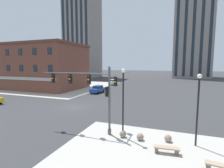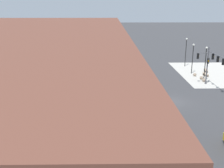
{
  "view_description": "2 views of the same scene",
  "coord_description": "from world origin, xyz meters",
  "px_view_note": "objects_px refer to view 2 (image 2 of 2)",
  "views": [
    {
      "loc": [
        14.08,
        -21.62,
        6.42
      ],
      "look_at": [
        4.0,
        5.67,
        3.04
      ],
      "focal_mm": 27.02,
      "sensor_mm": 36.0,
      "label": 1
    },
    {
      "loc": [
        -36.49,
        8.83,
        13.18
      ],
      "look_at": [
        1.35,
        8.21,
        2.17
      ],
      "focal_mm": 45.04,
      "sensor_mm": 36.0,
      "label": 2
    }
  ],
  "objects_px": {
    "traffic_signal_main": "(210,62)",
    "car_main_northbound_near": "(78,101)",
    "bollard_sphere_curb_b": "(201,78)",
    "street_lamp_corner_far": "(186,49)",
    "bollard_sphere_curb_a": "(204,80)",
    "car_cross_eastbound": "(130,57)",
    "bollard_sphere_curb_c": "(195,75)",
    "bench_near_signal": "(206,74)",
    "street_lamp_corner_near": "(206,60)",
    "street_lamp_mid_sidewalk": "(193,55)",
    "bench_mid_block": "(206,70)"
  },
  "relations": [
    {
      "from": "car_main_northbound_near",
      "to": "car_cross_eastbound",
      "type": "distance_m",
      "value": 31.82
    },
    {
      "from": "traffic_signal_main",
      "to": "car_cross_eastbound",
      "type": "relative_size",
      "value": 1.66
    },
    {
      "from": "street_lamp_mid_sidewalk",
      "to": "car_main_northbound_near",
      "type": "relative_size",
      "value": 1.27
    },
    {
      "from": "bench_mid_block",
      "to": "car_main_northbound_near",
      "type": "height_order",
      "value": "car_main_northbound_near"
    },
    {
      "from": "bollard_sphere_curb_c",
      "to": "street_lamp_corner_far",
      "type": "height_order",
      "value": "street_lamp_corner_far"
    },
    {
      "from": "bollard_sphere_curb_c",
      "to": "car_main_northbound_near",
      "type": "distance_m",
      "value": 25.62
    },
    {
      "from": "bench_mid_block",
      "to": "street_lamp_corner_near",
      "type": "bearing_deg",
      "value": 158.42
    },
    {
      "from": "bollard_sphere_curb_c",
      "to": "street_lamp_mid_sidewalk",
      "type": "bearing_deg",
      "value": 0.54
    },
    {
      "from": "bench_mid_block",
      "to": "street_lamp_corner_near",
      "type": "xyz_separation_m",
      "value": [
        -6.98,
        2.76,
        3.42
      ]
    },
    {
      "from": "street_lamp_corner_far",
      "to": "car_main_northbound_near",
      "type": "distance_m",
      "value": 31.97
    },
    {
      "from": "traffic_signal_main",
      "to": "car_main_northbound_near",
      "type": "xyz_separation_m",
      "value": [
        -9.04,
        20.21,
        -3.22
      ]
    },
    {
      "from": "bollard_sphere_curb_b",
      "to": "street_lamp_mid_sidewalk",
      "type": "height_order",
      "value": "street_lamp_mid_sidewalk"
    },
    {
      "from": "bollard_sphere_curb_b",
      "to": "car_main_northbound_near",
      "type": "xyz_separation_m",
      "value": [
        -13.64,
        20.61,
        0.62
      ]
    },
    {
      "from": "bollard_sphere_curb_b",
      "to": "car_main_northbound_near",
      "type": "distance_m",
      "value": 24.72
    },
    {
      "from": "traffic_signal_main",
      "to": "bollard_sphere_curb_a",
      "type": "bearing_deg",
      "value": -6.25
    },
    {
      "from": "bench_mid_block",
      "to": "street_lamp_corner_far",
      "type": "distance_m",
      "value": 6.89
    },
    {
      "from": "traffic_signal_main",
      "to": "bollard_sphere_curb_b",
      "type": "relative_size",
      "value": 12.43
    },
    {
      "from": "street_lamp_corner_far",
      "to": "car_cross_eastbound",
      "type": "relative_size",
      "value": 1.33
    },
    {
      "from": "bollard_sphere_curb_b",
      "to": "street_lamp_corner_far",
      "type": "xyz_separation_m",
      "value": [
        10.73,
        0.11,
        3.43
      ]
    },
    {
      "from": "car_main_northbound_near",
      "to": "traffic_signal_main",
      "type": "bearing_deg",
      "value": -65.89
    },
    {
      "from": "street_lamp_corner_far",
      "to": "car_main_northbound_near",
      "type": "xyz_separation_m",
      "value": [
        -24.37,
        20.5,
        -2.81
      ]
    },
    {
      "from": "street_lamp_mid_sidewalk",
      "to": "car_cross_eastbound",
      "type": "xyz_separation_m",
      "value": [
        12.53,
        11.0,
        -2.64
      ]
    },
    {
      "from": "bollard_sphere_curb_a",
      "to": "car_cross_eastbound",
      "type": "relative_size",
      "value": 0.13
    },
    {
      "from": "bollard_sphere_curb_b",
      "to": "car_cross_eastbound",
      "type": "relative_size",
      "value": 0.13
    },
    {
      "from": "bollard_sphere_curb_b",
      "to": "bench_near_signal",
      "type": "relative_size",
      "value": 0.33
    },
    {
      "from": "bench_near_signal",
      "to": "street_lamp_corner_near",
      "type": "xyz_separation_m",
      "value": [
        -3.78,
        1.62,
        3.42
      ]
    },
    {
      "from": "bollard_sphere_curb_a",
      "to": "bench_mid_block",
      "type": "height_order",
      "value": "bollard_sphere_curb_a"
    },
    {
      "from": "car_main_northbound_near",
      "to": "car_cross_eastbound",
      "type": "bearing_deg",
      "value": -16.58
    },
    {
      "from": "street_lamp_mid_sidewalk",
      "to": "car_main_northbound_near",
      "type": "bearing_deg",
      "value": 131.83
    },
    {
      "from": "street_lamp_corner_far",
      "to": "street_lamp_mid_sidewalk",
      "type": "bearing_deg",
      "value": 176.24
    },
    {
      "from": "bollard_sphere_curb_c",
      "to": "bench_near_signal",
      "type": "xyz_separation_m",
      "value": [
        -0.03,
        -2.01,
        0.02
      ]
    },
    {
      "from": "bollard_sphere_curb_b",
      "to": "car_main_northbound_near",
      "type": "bearing_deg",
      "value": 123.51
    },
    {
      "from": "bench_near_signal",
      "to": "bollard_sphere_curb_a",
      "type": "bearing_deg",
      "value": 157.46
    },
    {
      "from": "traffic_signal_main",
      "to": "car_cross_eastbound",
      "type": "distance_m",
      "value": 24.38
    },
    {
      "from": "street_lamp_corner_near",
      "to": "car_main_northbound_near",
      "type": "relative_size",
      "value": 1.35
    },
    {
      "from": "street_lamp_mid_sidewalk",
      "to": "bollard_sphere_curb_a",
      "type": "bearing_deg",
      "value": -175.49
    },
    {
      "from": "bollard_sphere_curb_c",
      "to": "bench_near_signal",
      "type": "bearing_deg",
      "value": -90.96
    },
    {
      "from": "street_lamp_corner_near",
      "to": "street_lamp_corner_far",
      "type": "xyz_separation_m",
      "value": [
        12.3,
        -0.01,
        -0.02
      ]
    },
    {
      "from": "bench_near_signal",
      "to": "traffic_signal_main",
      "type": "bearing_deg",
      "value": 164.45
    },
    {
      "from": "street_lamp_mid_sidewalk",
      "to": "street_lamp_corner_far",
      "type": "bearing_deg",
      "value": -3.76
    },
    {
      "from": "traffic_signal_main",
      "to": "street_lamp_corner_near",
      "type": "height_order",
      "value": "traffic_signal_main"
    },
    {
      "from": "street_lamp_corner_near",
      "to": "bollard_sphere_curb_c",
      "type": "bearing_deg",
      "value": 5.82
    },
    {
      "from": "bollard_sphere_curb_a",
      "to": "bench_near_signal",
      "type": "relative_size",
      "value": 0.33
    },
    {
      "from": "car_cross_eastbound",
      "to": "street_lamp_corner_near",
      "type": "bearing_deg",
      "value": -148.25
    },
    {
      "from": "bollard_sphere_curb_b",
      "to": "traffic_signal_main",
      "type": "bearing_deg",
      "value": 175.01
    },
    {
      "from": "bollard_sphere_curb_b",
      "to": "bench_mid_block",
      "type": "bearing_deg",
      "value": -26.01
    },
    {
      "from": "traffic_signal_main",
      "to": "bench_near_signal",
      "type": "xyz_separation_m",
      "value": [
        6.81,
        -1.9,
        -3.81
      ]
    },
    {
      "from": "bench_near_signal",
      "to": "street_lamp_mid_sidewalk",
      "type": "distance_m",
      "value": 4.36
    },
    {
      "from": "bollard_sphere_curb_a",
      "to": "street_lamp_corner_near",
      "type": "height_order",
      "value": "street_lamp_corner_near"
    },
    {
      "from": "street_lamp_corner_near",
      "to": "street_lamp_mid_sidewalk",
      "type": "relative_size",
      "value": 1.06
    }
  ]
}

